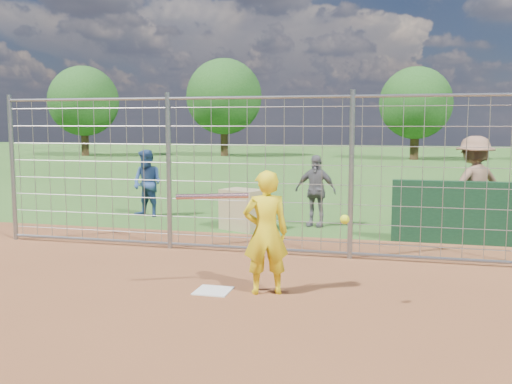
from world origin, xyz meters
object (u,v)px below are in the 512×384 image
(batter, at_px, (266,233))
(bystander_b, at_px, (315,191))
(bystander_a, at_px, (147,183))
(equipment_bin, at_px, (243,209))
(bystander_c, at_px, (474,186))

(batter, distance_m, bystander_b, 4.81)
(bystander_a, xyz_separation_m, equipment_bin, (2.51, -1.00, -0.36))
(equipment_bin, bearing_deg, bystander_b, 51.91)
(bystander_a, height_order, bystander_c, bystander_c)
(equipment_bin, bearing_deg, batter, -46.69)
(batter, relative_size, bystander_c, 0.82)
(bystander_b, xyz_separation_m, bystander_c, (3.01, -0.26, 0.20))
(batter, bearing_deg, bystander_c, -143.12)
(batter, height_order, bystander_c, bystander_c)
(bystander_a, height_order, equipment_bin, bystander_a)
(batter, bearing_deg, bystander_b, -109.36)
(bystander_b, bearing_deg, equipment_bin, -141.94)
(equipment_bin, bearing_deg, bystander_c, 29.92)
(bystander_a, bearing_deg, equipment_bin, -5.88)
(batter, bearing_deg, equipment_bin, -91.19)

